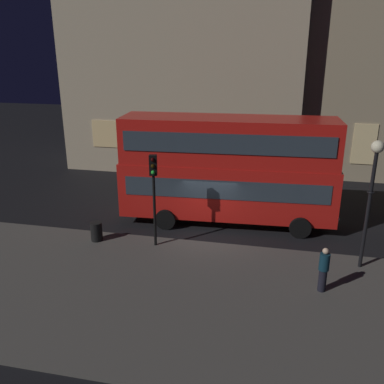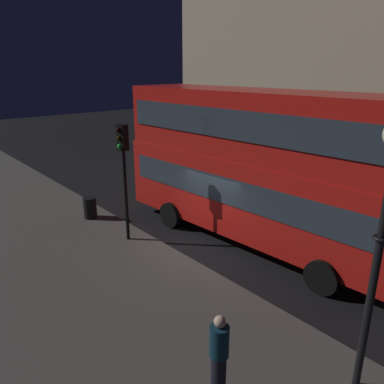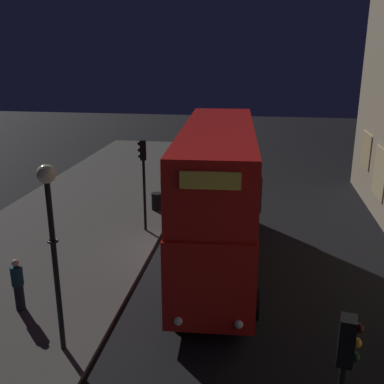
% 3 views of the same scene
% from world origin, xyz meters
% --- Properties ---
extents(ground_plane, '(80.00, 80.00, 0.00)m').
position_xyz_m(ground_plane, '(0.00, 0.00, 0.00)').
color(ground_plane, black).
extents(sidewalk_slab, '(44.00, 8.56, 0.12)m').
position_xyz_m(sidewalk_slab, '(0.00, -5.26, 0.06)').
color(sidewalk_slab, '#4C4944').
rests_on(sidewalk_slab, ground).
extents(double_decker_bus, '(10.50, 3.24, 5.24)m').
position_xyz_m(double_decker_bus, '(0.63, 1.67, 2.93)').
color(double_decker_bus, red).
rests_on(double_decker_bus, ground).
extents(traffic_light_near_kerb, '(0.37, 0.39, 4.05)m').
position_xyz_m(traffic_light_near_kerb, '(-2.02, -1.76, 3.03)').
color(traffic_light_near_kerb, black).
rests_on(traffic_light_near_kerb, sidewalk_slab).
extents(pedestrian, '(0.36, 0.36, 1.68)m').
position_xyz_m(pedestrian, '(4.82, -3.97, 0.98)').
color(pedestrian, black).
rests_on(pedestrian, sidewalk_slab).
extents(litter_bin, '(0.52, 0.52, 0.85)m').
position_xyz_m(litter_bin, '(-4.73, -1.85, 0.55)').
color(litter_bin, black).
rests_on(litter_bin, sidewalk_slab).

